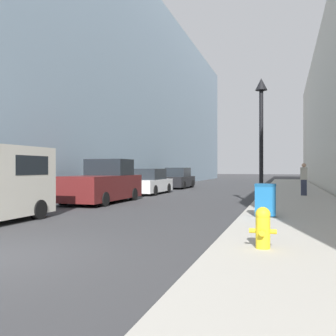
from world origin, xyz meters
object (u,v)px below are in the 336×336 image
(trash_bin, at_px, (265,199))
(parked_sedan_far, at_px, (178,179))
(pedestrian_on_sidewalk, at_px, (304,179))
(pickup_truck, at_px, (102,184))
(parked_sedan_near, at_px, (149,182))
(fire_hydrant, at_px, (263,227))
(lamppost, at_px, (261,124))

(trash_bin, height_order, parked_sedan_far, parked_sedan_far)
(parked_sedan_far, bearing_deg, pedestrian_on_sidewalk, -38.94)
(pickup_truck, bearing_deg, trash_bin, -27.95)
(parked_sedan_near, bearing_deg, fire_hydrant, -62.51)
(parked_sedan_near, height_order, pedestrian_on_sidewalk, pedestrian_on_sidewalk)
(pickup_truck, height_order, parked_sedan_near, pickup_truck)
(fire_hydrant, relative_size, pedestrian_on_sidewalk, 0.44)
(parked_sedan_far, bearing_deg, fire_hydrant, -70.26)
(fire_hydrant, distance_m, trash_bin, 4.92)
(fire_hydrant, bearing_deg, lamppost, 93.61)
(pickup_truck, distance_m, parked_sedan_far, 13.47)
(parked_sedan_near, relative_size, pedestrian_on_sidewalk, 2.52)
(trash_bin, distance_m, pedestrian_on_sidewalk, 10.13)
(pickup_truck, bearing_deg, lamppost, -0.96)
(parked_sedan_near, bearing_deg, pedestrian_on_sidewalk, -3.07)
(trash_bin, bearing_deg, pedestrian_on_sidewalk, 80.96)
(lamppost, relative_size, parked_sedan_near, 1.17)
(lamppost, xyz_separation_m, pickup_truck, (-7.57, 0.13, -2.65))
(fire_hydrant, bearing_deg, pedestrian_on_sidewalk, 84.65)
(fire_hydrant, height_order, pedestrian_on_sidewalk, pedestrian_on_sidewalk)
(pickup_truck, distance_m, parked_sedan_near, 6.29)
(fire_hydrant, xyz_separation_m, parked_sedan_far, (-8.11, 22.60, 0.21))
(parked_sedan_near, xyz_separation_m, parked_sedan_far, (-0.09, 7.18, 0.03))
(lamppost, bearing_deg, fire_hydrant, -86.39)
(pedestrian_on_sidewalk, bearing_deg, parked_sedan_near, 176.93)
(pickup_truck, bearing_deg, parked_sedan_far, 89.89)
(lamppost, relative_size, parked_sedan_far, 1.18)
(lamppost, relative_size, pickup_truck, 1.01)
(lamppost, bearing_deg, pickup_truck, 179.04)
(fire_hydrant, height_order, trash_bin, trash_bin)
(trash_bin, distance_m, parked_sedan_near, 13.10)
(pickup_truck, relative_size, parked_sedan_near, 1.16)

